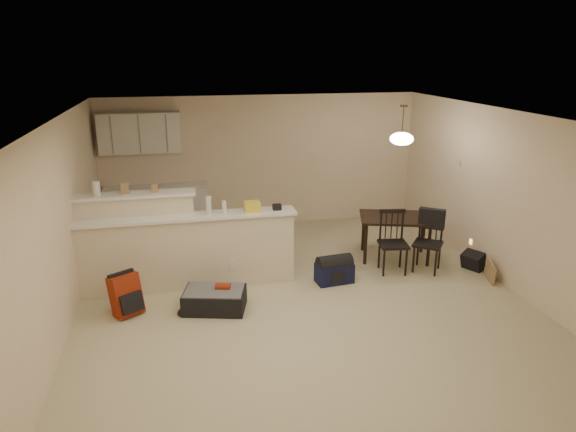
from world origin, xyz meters
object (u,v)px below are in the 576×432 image
object	(u,v)px
suitcase	(215,300)
red_backpack	(126,295)
navy_duffel	(334,273)
dining_table	(396,222)
pendant_lamp	(402,138)
dining_chair_far	(428,242)
dining_chair_near	(393,243)
black_daypack	(473,261)

from	to	relation	value
suitcase	red_backpack	bearing A→B (deg)	-171.56
navy_duffel	dining_table	bearing A→B (deg)	22.40
suitcase	pendant_lamp	bearing A→B (deg)	35.42
dining_table	suitcase	xyz separation A→B (m)	(-3.04, -1.16, -0.49)
pendant_lamp	dining_chair_far	size ratio (longest dim) A/B	0.66
dining_chair_far	navy_duffel	world-z (taller)	dining_chair_far
dining_chair_far	navy_duffel	distance (m)	1.56
red_backpack	dining_chair_near	bearing A→B (deg)	-24.28
dining_table	black_daypack	distance (m)	1.34
dining_table	pendant_lamp	bearing A→B (deg)	50.51
dining_table	dining_chair_far	size ratio (longest dim) A/B	1.40
dining_chair_near	black_daypack	size ratio (longest dim) A/B	3.08
dining_chair_far	black_daypack	size ratio (longest dim) A/B	3.01
dining_chair_far	red_backpack	size ratio (longest dim) A/B	1.76
suitcase	black_daypack	bearing A→B (deg)	20.97
dining_table	red_backpack	size ratio (longest dim) A/B	2.45
black_daypack	dining_chair_near	bearing A→B (deg)	53.34
red_backpack	suitcase	bearing A→B (deg)	-37.94
suitcase	red_backpack	xyz separation A→B (m)	(-1.13, 0.12, 0.13)
pendant_lamp	dining_chair_near	distance (m)	1.62
navy_duffel	black_daypack	xyz separation A→B (m)	(2.27, -0.01, -0.01)
dining_chair_near	dining_chair_far	distance (m)	0.54
suitcase	black_daypack	xyz separation A→B (m)	(4.06, 0.46, 0.00)
red_backpack	dining_table	bearing A→B (deg)	-17.85
dining_chair_near	red_backpack	xyz separation A→B (m)	(-3.91, -0.52, -0.21)
dining_chair_near	suitcase	distance (m)	2.88
pendant_lamp	red_backpack	world-z (taller)	pendant_lamp
dining_chair_far	black_daypack	xyz separation A→B (m)	(0.75, -0.11, -0.33)
suitcase	dining_chair_near	bearing A→B (deg)	27.49
pendant_lamp	navy_duffel	size ratio (longest dim) A/B	1.16
black_daypack	navy_duffel	bearing A→B (deg)	61.16
navy_duffel	dining_chair_far	bearing A→B (deg)	-2.87
dining_table	dining_chair_near	size ratio (longest dim) A/B	1.37
dining_chair_far	navy_duffel	bearing A→B (deg)	-138.87
red_backpack	navy_duffel	world-z (taller)	red_backpack
pendant_lamp	dining_chair_near	xyz separation A→B (m)	(-0.26, -0.52, -1.51)
dining_chair_near	red_backpack	size ratio (longest dim) A/B	1.80
navy_duffel	black_daypack	distance (m)	2.27
dining_table	dining_chair_near	bearing A→B (deg)	-99.43
dining_chair_far	black_daypack	bearing A→B (deg)	28.91
dining_table	dining_chair_near	world-z (taller)	dining_chair_near
dining_table	red_backpack	bearing A→B (deg)	-149.17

